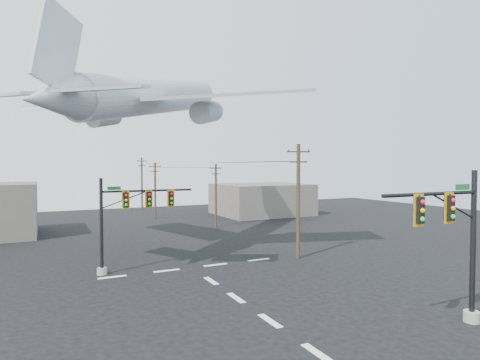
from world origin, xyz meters
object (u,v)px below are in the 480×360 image
airliner (154,96)px  utility_pole_d (142,182)px  signal_mast_near (457,244)px  utility_pole_c (155,189)px  utility_pole_a (298,199)px  signal_mast_far (126,219)px  utility_pole_b (216,194)px

airliner → utility_pole_d: bearing=32.7°
airliner → signal_mast_near: bearing=-116.5°
utility_pole_c → utility_pole_d: (1.19, 14.31, 0.55)m
utility_pole_d → airliner: 38.85m
utility_pole_a → airliner: 16.23m
utility_pole_d → utility_pole_a: bearing=-109.1°
utility_pole_a → airliner: airliner is taller
signal_mast_far → utility_pole_d: utility_pole_d is taller
signal_mast_near → signal_mast_far: size_ratio=1.07×
utility_pole_a → utility_pole_d: bearing=118.6°
utility_pole_b → airliner: bearing=-140.9°
signal_mast_far → signal_mast_near: bearing=-54.5°
utility_pole_d → signal_mast_far: bearing=-127.2°
utility_pole_b → utility_pole_d: (-3.86, 25.87, 0.69)m
utility_pole_b → utility_pole_d: bearing=91.9°
signal_mast_far → utility_pole_a: utility_pole_a is taller
signal_mast_near → utility_pole_a: bearing=84.7°
signal_mast_near → utility_pole_c: (-2.98, 46.91, 0.32)m
airliner → utility_pole_a: bearing=-85.9°
utility_pole_b → utility_pole_c: 12.62m
signal_mast_near → utility_pole_b: size_ratio=0.94×
utility_pole_c → utility_pole_d: utility_pole_d is taller
signal_mast_near → utility_pole_d: (-1.79, 61.22, 0.87)m
utility_pole_b → signal_mast_far: bearing=-136.4°
utility_pole_a → utility_pole_b: 19.64m
signal_mast_near → utility_pole_b: (2.07, 35.35, 0.19)m
signal_mast_near → utility_pole_a: (1.47, 15.74, 1.03)m
signal_mast_far → utility_pole_a: 14.30m
utility_pole_b → utility_pole_d: utility_pole_d is taller
signal_mast_far → airliner: bearing=59.5°
utility_pole_c → utility_pole_d: 14.37m
utility_pole_b → signal_mast_near: bearing=-99.9°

